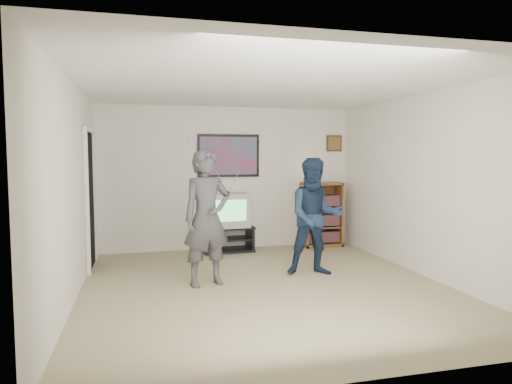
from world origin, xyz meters
name	(u,v)px	position (x,y,z in m)	size (l,w,h in m)	color
room_shell	(259,186)	(0.00, 0.35, 1.25)	(4.51, 5.00, 2.51)	#7E7250
media_stand	(228,239)	(-0.07, 2.23, 0.22)	(0.90, 0.53, 0.43)	black
crt_television	(228,210)	(-0.06, 2.23, 0.72)	(0.68, 0.57, 0.57)	#9B9B96
bookshelf	(322,214)	(1.68, 2.28, 0.58)	(0.71, 0.40, 1.16)	brown
table_lamp	(312,172)	(1.49, 2.30, 1.36)	(0.24, 0.24, 0.39)	#FCF7BF
person_tall	(207,218)	(-0.70, 0.28, 0.86)	(0.63, 0.41, 1.72)	#3C3B3E
person_short	(315,217)	(0.83, 0.42, 0.81)	(0.79, 0.61, 1.62)	#16253D
controller_left	(203,189)	(-0.71, 0.53, 1.21)	(0.04, 0.12, 0.04)	white
controller_right	(307,202)	(0.77, 0.61, 0.99)	(0.04, 0.13, 0.04)	white
poster	(228,156)	(0.00, 2.48, 1.65)	(1.10, 0.03, 0.75)	black
air_vent	(197,138)	(-0.55, 2.48, 1.95)	(0.28, 0.02, 0.14)	white
small_picture	(334,143)	(2.00, 2.48, 1.88)	(0.30, 0.03, 0.30)	#341D10
doorway	(90,200)	(-2.23, 1.60, 1.00)	(0.03, 0.85, 2.00)	black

